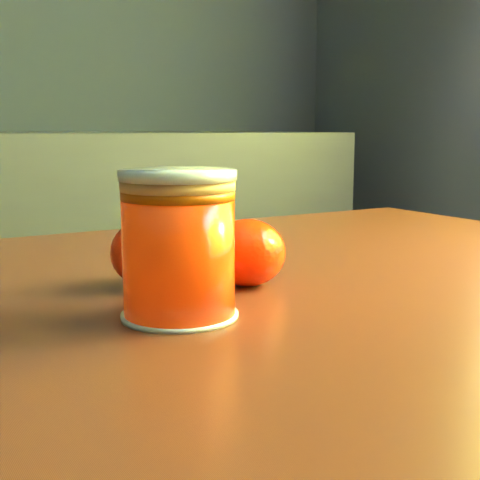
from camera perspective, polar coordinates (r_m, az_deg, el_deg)
name	(u,v)px	position (r m, az deg, el deg)	size (l,w,h in m)	color
table	(223,406)	(0.58, -1.46, -13.99)	(1.17, 0.93, 0.78)	#5C2817
juice_glass	(179,246)	(0.46, -5.25, -0.48)	(0.08, 0.08, 0.10)	#FF3405
orange_front	(248,253)	(0.56, 0.65, -1.08)	(0.06, 0.06, 0.06)	#FF2A05
orange_back	(149,253)	(0.56, -7.73, -1.07)	(0.07, 0.07, 0.06)	#FF2A05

